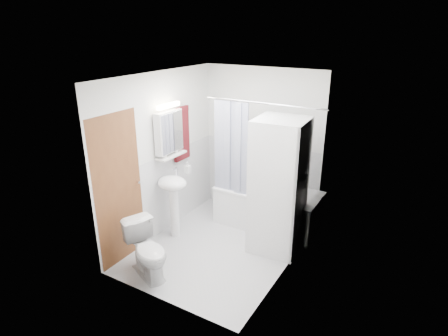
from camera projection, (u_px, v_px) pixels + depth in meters
The scene contains 20 objects.
floor at pixel (220, 246), 5.37m from camera, with size 2.60×2.60×0.00m, color #B9B9BD.
room_walls at pixel (220, 148), 4.85m from camera, with size 2.60×2.60×2.60m.
wainscot at pixel (230, 201), 5.40m from camera, with size 1.98×2.58×2.58m.
door at pixel (138, 182), 5.03m from camera, with size 0.05×2.00×2.00m.
bathtub at pixel (268, 206), 5.85m from camera, with size 1.59×0.75×0.60m.
tub_spout at pixel (290, 166), 5.81m from camera, with size 0.04×0.04×0.12m, color silver.
curtain_rod at pixel (263, 103), 5.00m from camera, with size 0.02×0.02×1.77m, color silver.
shower_curtain at pixel (230, 150), 5.51m from camera, with size 0.55×0.02×1.45m.
sink at pixel (173, 192), 5.42m from camera, with size 0.44×0.37×1.04m.
medicine_cabinet at pixel (169, 131), 5.33m from camera, with size 0.13×0.50×0.71m.
shelf at pixel (171, 155), 5.45m from camera, with size 0.18×0.54×0.03m, color silver.
shower_caddy at pixel (294, 153), 5.69m from camera, with size 0.22×0.06×0.02m, color silver.
towel at pixel (181, 133), 5.65m from camera, with size 0.07×0.35×0.84m.
washer_dryer at pixel (278, 187), 5.05m from camera, with size 0.71×0.71×1.87m.
toilet at pixel (148, 251), 4.66m from camera, with size 0.39×0.70×0.69m, color white.
soap_pump at pixel (188, 170), 5.57m from camera, with size 0.08×0.17×0.08m, color gray.
shelf_bottle at pixel (164, 155), 5.31m from camera, with size 0.07×0.18×0.07m, color gray.
shelf_cup at pixel (176, 149), 5.52m from camera, with size 0.10×0.09×0.10m, color gray.
shampoo_a at pixel (280, 146), 5.77m from camera, with size 0.13×0.17×0.13m, color gray.
shampoo_b at pixel (288, 149), 5.72m from camera, with size 0.08×0.21×0.08m, color #27349D.
Camera 1 is at (2.39, -3.96, 2.97)m, focal length 30.00 mm.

